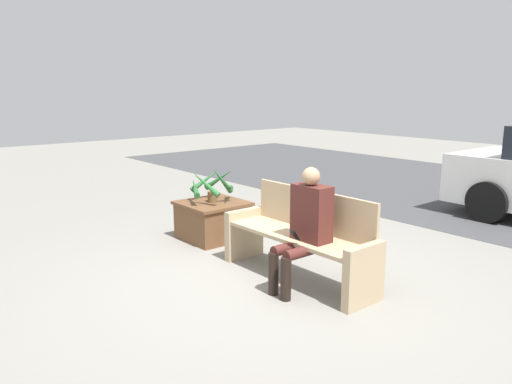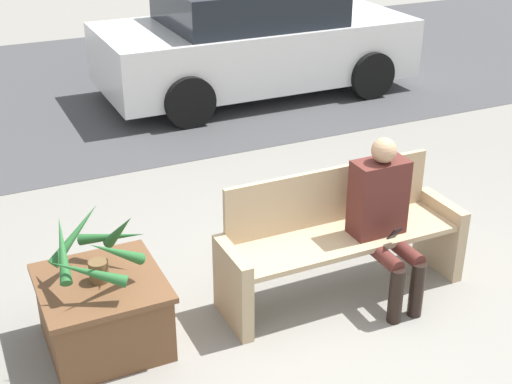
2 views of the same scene
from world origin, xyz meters
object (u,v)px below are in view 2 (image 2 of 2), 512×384
(planter_box, at_px, (103,310))
(parked_car, at_px, (254,40))
(bench, at_px, (340,237))
(person_seated, at_px, (384,213))
(potted_plant, at_px, (96,249))

(planter_box, xyz_separation_m, parked_car, (3.25, 4.59, 0.45))
(bench, relative_size, parked_car, 0.45)
(planter_box, relative_size, parked_car, 0.20)
(person_seated, bearing_deg, bench, 142.93)
(bench, height_order, planter_box, bench)
(bench, xyz_separation_m, parked_car, (1.47, 4.68, 0.27))
(bench, distance_m, planter_box, 1.79)
(bench, bearing_deg, potted_plant, 176.79)
(parked_car, bearing_deg, planter_box, -125.25)
(person_seated, bearing_deg, potted_plant, 171.98)
(person_seated, relative_size, parked_car, 0.30)
(bench, relative_size, person_seated, 1.51)
(bench, height_order, parked_car, parked_car)
(planter_box, bearing_deg, potted_plant, 87.64)
(person_seated, distance_m, potted_plant, 2.04)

